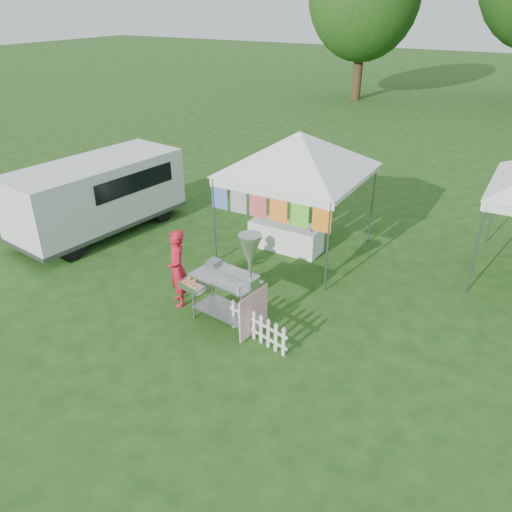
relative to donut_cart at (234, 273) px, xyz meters
The scene contains 7 objects.
ground 1.27m from the donut_cart, behind, with size 120.00×120.00×0.00m, color #194213.
canopy_main 3.95m from the donut_cart, 97.21° to the left, with size 4.24×4.24×3.45m.
donut_cart is the anchor object (origin of this frame).
vendor 1.50m from the donut_cart, behind, with size 0.60×0.39×1.64m, color red.
cargo_van 5.86m from the donut_cart, 159.47° to the left, with size 2.39×4.81×1.92m.
picket_fence 1.11m from the donut_cart, 16.09° to the right, with size 1.41×0.35×0.56m.
display_table 3.67m from the donut_cart, 101.50° to the left, with size 1.80×0.70×0.68m, color white.
Camera 1 is at (4.81, -6.65, 5.68)m, focal length 35.00 mm.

